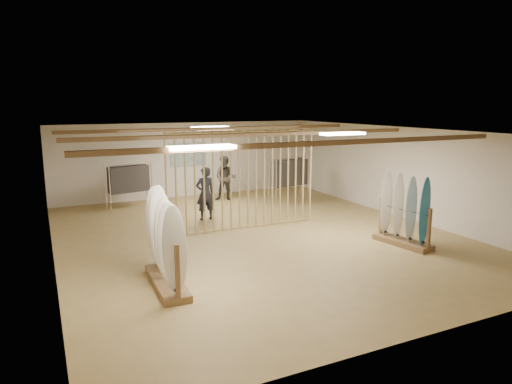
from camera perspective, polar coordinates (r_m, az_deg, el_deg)
name	(u,v)px	position (r m, az deg, el deg)	size (l,w,h in m)	color
floor	(256,236)	(12.35, 0.00, -5.47)	(12.00, 12.00, 0.00)	#A88C51
ceiling	(256,131)	(11.86, 0.00, 7.61)	(12.00, 12.00, 0.00)	gray
wall_back	(188,160)	(17.58, -8.48, 4.01)	(12.00, 12.00, 0.00)	silver
wall_front	(431,249)	(7.24, 21.07, -6.63)	(12.00, 12.00, 0.00)	silver
wall_left	(49,202)	(10.89, -24.47, -1.13)	(12.00, 12.00, 0.00)	silver
wall_right	(401,172)	(14.86, 17.69, 2.34)	(12.00, 12.00, 0.00)	silver
ceiling_slats	(256,134)	(11.87, 0.00, 7.22)	(9.50, 6.12, 0.10)	brown
light_panels	(256,134)	(11.87, 0.00, 7.32)	(1.20, 0.35, 0.06)	white
bamboo_partition	(244,180)	(12.74, -1.55, 1.50)	(4.45, 0.05, 2.78)	tan
poster	(188,155)	(17.54, -8.48, 4.65)	(1.40, 0.03, 0.90)	teal
rack_left	(166,255)	(9.04, -11.18, -7.73)	(0.59, 1.97, 1.85)	brown
rack_right	(404,221)	(11.99, 18.00, -3.53)	(0.73, 1.60, 1.80)	brown
clothing_rack_a	(129,179)	(15.90, -15.63, 1.57)	(1.42, 0.64, 1.55)	silver
clothing_rack_b	(289,173)	(16.42, 4.19, 2.43)	(1.51, 0.62, 1.64)	silver
shopper_a	(205,190)	(13.91, -6.37, 0.26)	(0.68, 0.46, 1.86)	#212128
shopper_b	(226,175)	(16.65, -3.83, 2.09)	(0.90, 0.70, 1.86)	#332F28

